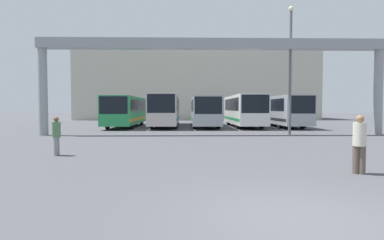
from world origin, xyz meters
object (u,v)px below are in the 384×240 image
object	(u,v)px
lamp_post	(290,66)
bus_slot_3	(244,109)
bus_slot_1	(166,109)
pedestrian_far_center	(359,143)
bus_slot_2	(204,110)
bus_slot_0	(126,110)
bus_slot_4	(280,109)
pedestrian_near_right	(56,135)

from	to	relation	value
lamp_post	bus_slot_3	bearing A→B (deg)	100.23
bus_slot_1	pedestrian_far_center	bearing A→B (deg)	-72.53
bus_slot_1	lamp_post	bearing A→B (deg)	-46.18
bus_slot_2	pedestrian_far_center	size ratio (longest dim) A/B	6.26
bus_slot_0	bus_slot_4	xyz separation A→B (m)	(15.76, 0.43, 0.04)
bus_slot_4	pedestrian_far_center	size ratio (longest dim) A/B	6.74
bus_slot_1	lamp_post	world-z (taller)	lamp_post
bus_slot_1	bus_slot_4	xyz separation A→B (m)	(11.82, -0.39, -0.07)
bus_slot_0	bus_slot_1	xyz separation A→B (m)	(3.94, 0.82, 0.11)
bus_slot_0	lamp_post	distance (m)	16.49
pedestrian_far_center	pedestrian_near_right	xyz separation A→B (m)	(-10.26, 3.57, -0.08)
bus_slot_0	pedestrian_near_right	xyz separation A→B (m)	(0.77, -18.12, -0.89)
bus_slot_3	lamp_post	bearing A→B (deg)	-79.77
bus_slot_1	pedestrian_near_right	xyz separation A→B (m)	(-3.17, -18.95, -1.00)
lamp_post	pedestrian_near_right	bearing A→B (deg)	-144.33
bus_slot_3	pedestrian_far_center	world-z (taller)	bus_slot_3
bus_slot_0	pedestrian_near_right	distance (m)	18.16
lamp_post	bus_slot_2	bearing A→B (deg)	121.39
bus_slot_1	pedestrian_near_right	size ratio (longest dim) A/B	7.88
lamp_post	bus_slot_4	bearing A→B (deg)	76.07
bus_slot_4	lamp_post	bearing A→B (deg)	-103.93
bus_slot_2	pedestrian_near_right	xyz separation A→B (m)	(-7.11, -18.14, -0.88)
bus_slot_1	pedestrian_far_center	xyz separation A→B (m)	(7.09, -22.51, -0.92)
pedestrian_near_right	lamp_post	world-z (taller)	lamp_post
bus_slot_1	lamp_post	xyz separation A→B (m)	(9.47, -9.87, 3.07)
pedestrian_far_center	pedestrian_near_right	size ratio (longest dim) A/B	1.09
lamp_post	bus_slot_1	bearing A→B (deg)	133.82
bus_slot_4	pedestrian_near_right	xyz separation A→B (m)	(-15.00, -18.55, -0.93)
lamp_post	bus_slot_0	bearing A→B (deg)	146.00
bus_slot_2	lamp_post	world-z (taller)	lamp_post
bus_slot_2	bus_slot_4	bearing A→B (deg)	2.99
bus_slot_0	pedestrian_far_center	distance (m)	24.35
bus_slot_3	lamp_post	size ratio (longest dim) A/B	1.13
bus_slot_0	lamp_post	xyz separation A→B (m)	(13.41, -9.05, 3.18)
bus_slot_1	bus_slot_3	world-z (taller)	bus_slot_1
bus_slot_1	bus_slot_4	size ratio (longest dim) A/B	1.07
bus_slot_2	bus_slot_1	bearing A→B (deg)	168.48
pedestrian_near_right	bus_slot_4	bearing A→B (deg)	-44.34
bus_slot_4	pedestrian_near_right	world-z (taller)	bus_slot_4
lamp_post	pedestrian_far_center	bearing A→B (deg)	-100.69
bus_slot_4	bus_slot_0	bearing A→B (deg)	-178.43
bus_slot_1	bus_slot_4	bearing A→B (deg)	-1.90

